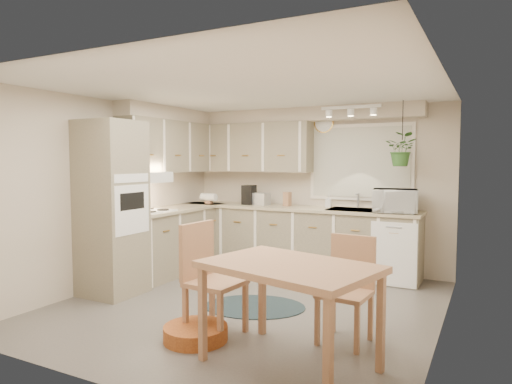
# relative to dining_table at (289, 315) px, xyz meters

# --- Properties ---
(floor) EXTENTS (4.20, 4.20, 0.00)m
(floor) POSITION_rel_dining_table_xyz_m (-1.01, 1.19, -0.41)
(floor) COLOR #635D58
(floor) RESTS_ON ground
(ceiling) EXTENTS (4.20, 4.20, 0.00)m
(ceiling) POSITION_rel_dining_table_xyz_m (-1.01, 1.19, 1.99)
(ceiling) COLOR white
(ceiling) RESTS_ON wall_back
(wall_back) EXTENTS (4.00, 0.04, 2.40)m
(wall_back) POSITION_rel_dining_table_xyz_m (-1.01, 3.29, 0.79)
(wall_back) COLOR beige
(wall_back) RESTS_ON floor
(wall_front) EXTENTS (4.00, 0.04, 2.40)m
(wall_front) POSITION_rel_dining_table_xyz_m (-1.01, -0.91, 0.79)
(wall_front) COLOR beige
(wall_front) RESTS_ON floor
(wall_left) EXTENTS (0.04, 4.20, 2.40)m
(wall_left) POSITION_rel_dining_table_xyz_m (-3.01, 1.19, 0.79)
(wall_left) COLOR beige
(wall_left) RESTS_ON floor
(wall_right) EXTENTS (0.04, 4.20, 2.40)m
(wall_right) POSITION_rel_dining_table_xyz_m (0.99, 1.19, 0.79)
(wall_right) COLOR beige
(wall_right) RESTS_ON floor
(base_cab_left) EXTENTS (0.60, 1.85, 0.90)m
(base_cab_left) POSITION_rel_dining_table_xyz_m (-2.71, 2.06, 0.04)
(base_cab_left) COLOR tan
(base_cab_left) RESTS_ON floor
(base_cab_back) EXTENTS (3.60, 0.60, 0.90)m
(base_cab_back) POSITION_rel_dining_table_xyz_m (-1.21, 2.99, 0.04)
(base_cab_back) COLOR tan
(base_cab_back) RESTS_ON floor
(counter_left) EXTENTS (0.64, 1.89, 0.04)m
(counter_left) POSITION_rel_dining_table_xyz_m (-2.70, 2.06, 0.51)
(counter_left) COLOR #C1B18D
(counter_left) RESTS_ON base_cab_left
(counter_back) EXTENTS (3.64, 0.64, 0.04)m
(counter_back) POSITION_rel_dining_table_xyz_m (-1.21, 2.98, 0.51)
(counter_back) COLOR #C1B18D
(counter_back) RESTS_ON base_cab_back
(oven_stack) EXTENTS (0.65, 0.65, 2.10)m
(oven_stack) POSITION_rel_dining_table_xyz_m (-2.68, 0.81, 0.64)
(oven_stack) COLOR tan
(oven_stack) RESTS_ON floor
(wall_oven_face) EXTENTS (0.02, 0.56, 0.58)m
(wall_oven_face) POSITION_rel_dining_table_xyz_m (-2.36, 0.81, 0.64)
(wall_oven_face) COLOR white
(wall_oven_face) RESTS_ON oven_stack
(upper_cab_left) EXTENTS (0.35, 2.00, 0.75)m
(upper_cab_left) POSITION_rel_dining_table_xyz_m (-2.83, 2.19, 1.41)
(upper_cab_left) COLOR tan
(upper_cab_left) RESTS_ON wall_left
(upper_cab_back) EXTENTS (2.00, 0.35, 0.75)m
(upper_cab_back) POSITION_rel_dining_table_xyz_m (-2.01, 3.11, 1.41)
(upper_cab_back) COLOR tan
(upper_cab_back) RESTS_ON wall_back
(soffit_left) EXTENTS (0.30, 2.00, 0.20)m
(soffit_left) POSITION_rel_dining_table_xyz_m (-2.86, 2.19, 1.89)
(soffit_left) COLOR beige
(soffit_left) RESTS_ON wall_left
(soffit_back) EXTENTS (3.60, 0.30, 0.20)m
(soffit_back) POSITION_rel_dining_table_xyz_m (-1.21, 3.14, 1.89)
(soffit_back) COLOR beige
(soffit_back) RESTS_ON wall_back
(cooktop) EXTENTS (0.52, 0.58, 0.02)m
(cooktop) POSITION_rel_dining_table_xyz_m (-2.69, 1.49, 0.53)
(cooktop) COLOR white
(cooktop) RESTS_ON counter_left
(range_hood) EXTENTS (0.40, 0.60, 0.14)m
(range_hood) POSITION_rel_dining_table_xyz_m (-2.71, 1.49, 0.99)
(range_hood) COLOR white
(range_hood) RESTS_ON upper_cab_left
(window_blinds) EXTENTS (1.40, 0.02, 1.00)m
(window_blinds) POSITION_rel_dining_table_xyz_m (-0.31, 3.26, 1.19)
(window_blinds) COLOR beige
(window_blinds) RESTS_ON wall_back
(window_frame) EXTENTS (1.50, 0.02, 1.10)m
(window_frame) POSITION_rel_dining_table_xyz_m (-0.31, 3.27, 1.19)
(window_frame) COLOR white
(window_frame) RESTS_ON wall_back
(sink) EXTENTS (0.70, 0.48, 0.10)m
(sink) POSITION_rel_dining_table_xyz_m (-0.31, 2.99, 0.49)
(sink) COLOR #A8ABAF
(sink) RESTS_ON counter_back
(dishwasher_front) EXTENTS (0.58, 0.02, 0.83)m
(dishwasher_front) POSITION_rel_dining_table_xyz_m (0.29, 2.68, 0.01)
(dishwasher_front) COLOR white
(dishwasher_front) RESTS_ON base_cab_back
(track_light_bar) EXTENTS (0.80, 0.04, 0.04)m
(track_light_bar) POSITION_rel_dining_table_xyz_m (-0.31, 2.74, 1.92)
(track_light_bar) COLOR white
(track_light_bar) RESTS_ON ceiling
(wall_clock) EXTENTS (0.30, 0.03, 0.30)m
(wall_clock) POSITION_rel_dining_table_xyz_m (-0.86, 3.26, 1.77)
(wall_clock) COLOR #E6B051
(wall_clock) RESTS_ON wall_back
(dining_table) EXTENTS (1.47, 1.15, 0.82)m
(dining_table) POSITION_rel_dining_table_xyz_m (0.00, 0.00, 0.00)
(dining_table) COLOR #AD7D56
(dining_table) RESTS_ON floor
(chair_left) EXTENTS (0.53, 0.53, 1.04)m
(chair_left) POSITION_rel_dining_table_xyz_m (-0.87, 0.29, 0.11)
(chair_left) COLOR #AD7D56
(chair_left) RESTS_ON floor
(chair_back) EXTENTS (0.47, 0.47, 0.94)m
(chair_back) POSITION_rel_dining_table_xyz_m (0.25, 0.65, 0.06)
(chair_back) COLOR #AD7D56
(chair_back) RESTS_ON floor
(braided_rug) EXTENTS (1.35, 1.18, 0.01)m
(braided_rug) POSITION_rel_dining_table_xyz_m (-0.91, 1.16, -0.41)
(braided_rug) COLOR black
(braided_rug) RESTS_ON floor
(pet_bed) EXTENTS (0.71, 0.71, 0.13)m
(pet_bed) POSITION_rel_dining_table_xyz_m (-0.95, 0.08, -0.34)
(pet_bed) COLOR #AF5E23
(pet_bed) RESTS_ON floor
(microwave) EXTENTS (0.61, 0.40, 0.38)m
(microwave) POSITION_rel_dining_table_xyz_m (0.26, 2.89, 0.72)
(microwave) COLOR white
(microwave) RESTS_ON counter_back
(soap_bottle) EXTENTS (0.10, 0.19, 0.08)m
(soap_bottle) POSITION_rel_dining_table_xyz_m (-0.73, 3.14, 0.57)
(soap_bottle) COLOR white
(soap_bottle) RESTS_ON counter_back
(hanging_plant) EXTENTS (0.44, 0.48, 0.34)m
(hanging_plant) POSITION_rel_dining_table_xyz_m (0.34, 2.89, 1.31)
(hanging_plant) COLOR #336628
(hanging_plant) RESTS_ON ceiling
(coffee_maker) EXTENTS (0.18, 0.21, 0.30)m
(coffee_maker) POSITION_rel_dining_table_xyz_m (-1.97, 2.99, 0.68)
(coffee_maker) COLOR black
(coffee_maker) RESTS_ON counter_back
(toaster) EXTENTS (0.33, 0.22, 0.19)m
(toaster) POSITION_rel_dining_table_xyz_m (-1.80, 3.01, 0.62)
(toaster) COLOR #A8ABAF
(toaster) RESTS_ON counter_back
(knife_block) EXTENTS (0.11, 0.11, 0.21)m
(knife_block) POSITION_rel_dining_table_xyz_m (-1.34, 3.04, 0.63)
(knife_block) COLOR #AD7D56
(knife_block) RESTS_ON counter_back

